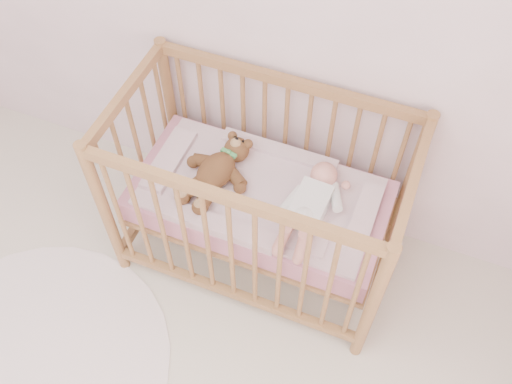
% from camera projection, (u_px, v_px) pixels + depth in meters
% --- Properties ---
extents(crib, '(1.36, 0.76, 1.00)m').
position_uv_depth(crib, '(260.00, 199.00, 2.76)').
color(crib, '#9F6E43').
rests_on(crib, floor).
extents(mattress, '(1.22, 0.62, 0.13)m').
position_uv_depth(mattress, '(260.00, 201.00, 2.77)').
color(mattress, '#C47A92').
rests_on(mattress, crib).
extents(blanket, '(1.10, 0.58, 0.06)m').
position_uv_depth(blanket, '(260.00, 192.00, 2.71)').
color(blanket, pink).
rests_on(blanket, mattress).
extents(baby, '(0.30, 0.59, 0.14)m').
position_uv_depth(baby, '(311.00, 202.00, 2.58)').
color(baby, white).
rests_on(baby, blanket).
extents(teddy_bear, '(0.45, 0.56, 0.14)m').
position_uv_depth(teddy_bear, '(216.00, 170.00, 2.68)').
color(teddy_bear, brown).
rests_on(teddy_bear, blanket).
extents(rug, '(1.35, 1.35, 0.01)m').
position_uv_depth(rug, '(32.00, 366.00, 2.77)').
color(rug, silver).
rests_on(rug, floor).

